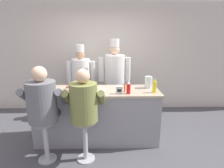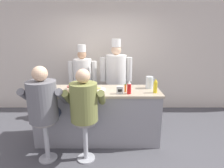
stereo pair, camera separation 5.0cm
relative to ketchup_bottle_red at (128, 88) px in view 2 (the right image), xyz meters
The scene contains 15 objects.
ground_plane 1.20m from the ketchup_bottle_red, 165.05° to the right, with size 20.00×20.00×0.00m, color #4C4C51.
wall_back 1.89m from the ketchup_bottle_red, 106.79° to the left, with size 10.00×0.06×2.70m.
diner_counter 0.82m from the ketchup_bottle_red, 158.10° to the left, with size 2.22×0.72×0.96m.
ketchup_bottle_red is the anchor object (origin of this frame).
mustard_bottle_yellow 0.45m from the ketchup_bottle_red, ahead, with size 0.07×0.07×0.24m.
hot_sauce_bottle_orange 0.13m from the ketchup_bottle_red, 115.99° to the left, with size 0.03×0.03×0.14m.
water_pitcher_clear 0.53m from the ketchup_bottle_red, 40.17° to the left, with size 0.15×0.13×0.22m.
breakfast_plate 0.60m from the ketchup_bottle_red, 157.19° to the left, with size 0.28×0.28×0.05m.
cereal_bowl 1.07m from the ketchup_bottle_red, 164.75° to the left, with size 0.14×0.14×0.06m.
coffee_mug_tan 1.00m from the ketchup_bottle_red, behind, with size 0.12×0.08×0.08m.
napkin_dispenser_chrome 0.16m from the ketchup_bottle_red, behind, with size 0.11×0.07×0.13m.
diner_seated_grey 1.36m from the ketchup_bottle_red, 164.32° to the right, with size 0.65×0.64×1.50m.
diner_seated_olive 0.80m from the ketchup_bottle_red, 152.19° to the right, with size 0.62×0.61×1.46m.
cook_in_whites_near 1.63m from the ketchup_bottle_red, 126.67° to the left, with size 0.66×0.43×1.70m.
cook_in_whites_far 1.19m from the ketchup_bottle_red, 99.33° to the left, with size 0.72×0.46×1.83m.
Camera 2 is at (0.26, -2.84, 1.92)m, focal length 30.00 mm.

